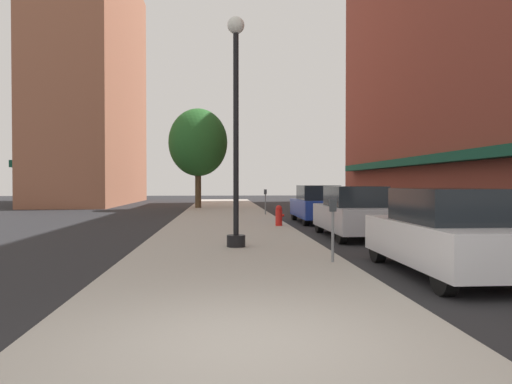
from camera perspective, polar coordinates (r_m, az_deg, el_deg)
ground_plane at (r=23.34m, az=6.40°, el=-3.27°), size 90.00×90.00×0.00m
sidewalk_slab at (r=23.94m, az=-3.52°, el=-3.01°), size 4.80×50.00×0.12m
building_right_brick at (r=32.15m, az=25.56°, el=16.99°), size 6.80×40.00×21.32m
building_far_background at (r=44.02m, az=-18.61°, el=11.86°), size 6.80×18.00×20.14m
lamppost at (r=12.49m, az=-2.38°, el=7.69°), size 0.48×0.48×5.90m
fire_hydrant at (r=18.59m, az=2.72°, el=-2.77°), size 0.33×0.26×0.79m
parking_meter_near at (r=25.23m, az=1.11°, el=-0.78°), size 0.14×0.09×1.31m
parking_meter_far at (r=10.14m, az=9.06°, el=-3.54°), size 0.14×0.09×1.31m
tree_near at (r=32.34m, az=-6.86°, el=5.80°), size 3.89×3.89×6.57m
car_white at (r=9.86m, az=21.56°, el=-4.56°), size 1.80×4.30×1.66m
car_silver at (r=15.86m, az=11.46°, el=-2.40°), size 1.80×4.30×1.66m
car_blue at (r=21.61m, az=7.23°, el=-1.47°), size 1.80×4.30×1.66m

